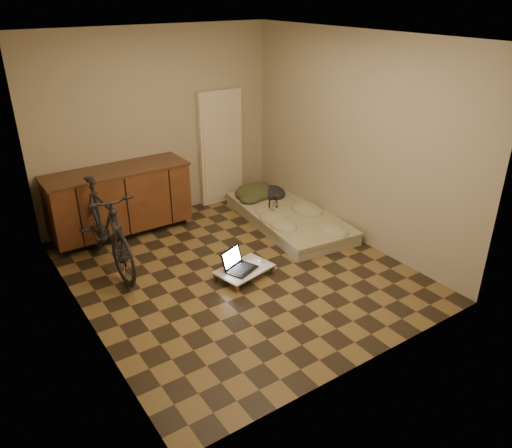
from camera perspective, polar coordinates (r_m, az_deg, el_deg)
room_shell at (r=5.37m, az=-2.48°, el=6.72°), size 3.50×4.00×2.60m
cabinets at (r=6.83m, az=-15.35°, el=2.55°), size 1.84×0.62×0.91m
appliance_panel at (r=7.56m, az=-4.09°, el=8.72°), size 0.70×0.10×1.70m
bicycle at (r=6.01m, az=-16.99°, el=0.18°), size 0.54×1.77×1.14m
futon at (r=7.04m, az=3.75°, el=0.78°), size 1.21×2.16×0.18m
clothing_pile at (r=7.48m, az=0.40°, el=4.20°), size 0.71×0.62×0.26m
headphones at (r=7.02m, az=1.98°, el=2.32°), size 0.34×0.33×0.18m
lap_desk at (r=5.75m, az=-1.36°, el=-5.20°), size 0.71×0.53×0.11m
laptop at (r=5.71m, az=-2.05°, el=-4.72°), size 0.42×0.40×0.23m
mouse at (r=5.86m, az=0.50°, el=-4.19°), size 0.07×0.11×0.04m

